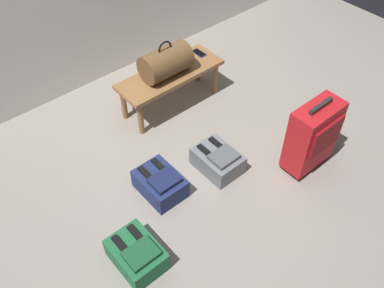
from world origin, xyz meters
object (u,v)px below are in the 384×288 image
object	(u,v)px
cell_phone	(199,53)
backpack_navy	(160,183)
bench	(170,78)
duffel_bag_brown	(166,62)
suitcase_upright_red	(313,135)
backpack_grey	(218,160)
backpack_green	(137,254)

from	to	relation	value
cell_phone	backpack_navy	size ratio (longest dim) A/B	0.38
bench	cell_phone	world-z (taller)	cell_phone
duffel_bag_brown	suitcase_upright_red	world-z (taller)	duffel_bag_brown
cell_phone	backpack_grey	xyz separation A→B (m)	(-0.61, -0.93, -0.28)
duffel_bag_brown	backpack_navy	world-z (taller)	duffel_bag_brown
suitcase_upright_red	backpack_navy	xyz separation A→B (m)	(-1.08, 0.56, -0.24)
cell_phone	backpack_grey	world-z (taller)	cell_phone
backpack_navy	backpack_grey	bearing A→B (deg)	-13.16
suitcase_upright_red	backpack_green	distance (m)	1.59
duffel_bag_brown	backpack_green	world-z (taller)	duffel_bag_brown
backpack_grey	backpack_green	distance (m)	1.02
backpack_navy	backpack_green	bearing A→B (deg)	-141.98
backpack_green	suitcase_upright_red	bearing A→B (deg)	-6.39
suitcase_upright_red	backpack_grey	bearing A→B (deg)	142.92
cell_phone	backpack_grey	bearing A→B (deg)	-123.16
bench	backpack_navy	size ratio (longest dim) A/B	2.63
bench	duffel_bag_brown	distance (m)	0.19
bench	suitcase_upright_red	distance (m)	1.36
duffel_bag_brown	backpack_green	size ratio (longest dim) A/B	1.16
backpack_green	cell_phone	bearing A→B (deg)	36.88
bench	backpack_green	bearing A→B (deg)	-136.55
backpack_navy	bench	bearing A→B (deg)	46.68
backpack_navy	backpack_green	world-z (taller)	same
bench	cell_phone	bearing A→B (deg)	8.47
bench	backpack_green	size ratio (longest dim) A/B	2.63
suitcase_upright_red	backpack_grey	size ratio (longest dim) A/B	1.72
bench	duffel_bag_brown	xyz separation A→B (m)	(-0.04, -0.00, 0.19)
cell_phone	suitcase_upright_red	bearing A→B (deg)	-91.12
backpack_navy	backpack_green	xyz separation A→B (m)	(-0.49, -0.38, 0.00)
duffel_bag_brown	bench	bearing A→B (deg)	0.00
backpack_grey	backpack_green	bearing A→B (deg)	-164.99
backpack_green	backpack_grey	bearing A→B (deg)	15.01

